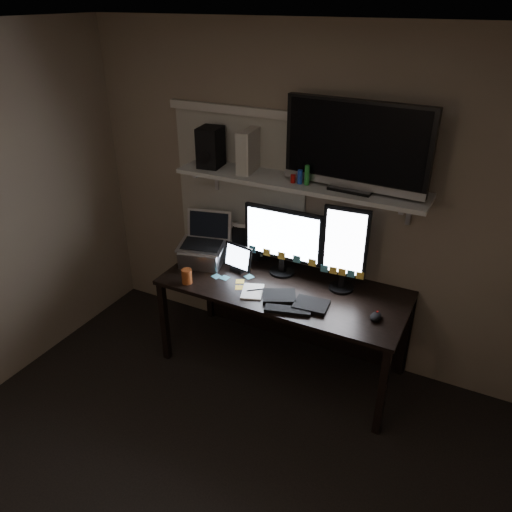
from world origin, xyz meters
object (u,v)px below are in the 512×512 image
Objects in this scene: speaker at (211,147)px; cup at (187,276)px; monitor_landscape at (283,241)px; laptop at (201,241)px; tv at (356,147)px; monitor_portrait at (345,249)px; mouse at (376,316)px; keyboard at (295,301)px; desk at (289,299)px; game_console at (249,151)px; tablet at (239,258)px.

cup is at bearing -92.18° from speaker.
monitor_landscape reaches higher than cup.
laptop is 0.42× the size of tv.
tv is at bearing 79.67° from monitor_portrait.
keyboard is at bearing -169.44° from mouse.
tv is 3.29× the size of speaker.
monitor_landscape reaches higher than desk.
game_console is (-0.30, 0.05, 0.63)m from monitor_landscape.
speaker reaches higher than cup.
desk is at bearing 19.22° from tablet.
keyboard is 1.91× the size of tablet.
monitor_landscape is 0.48m from monitor_portrait.
monitor_portrait is at bearing -2.98° from monitor_landscape.
tv reaches higher than desk.
cup is 1.02m from game_console.
cup is (-0.25, -0.34, -0.05)m from tablet.
keyboard reaches higher than desk.
tablet is 0.26× the size of tv.
game_console is at bearing 18.38° from laptop.
monitor_portrait is at bearing 17.47° from tablet.
game_console is (-0.78, 0.03, -0.14)m from tv.
cup is (-0.56, -0.46, -0.21)m from monitor_landscape.
laptop is 0.72m from speaker.
mouse is at bearing -19.82° from speaker.
game_console is at bearing 171.07° from monitor_portrait.
laptop is (-0.71, -0.10, 0.38)m from desk.
monitor_portrait is at bearing -9.83° from speaker.
desk is 0.38m from keyboard.
tv reaches higher than monitor_portrait.
laptop is at bearing -100.85° from speaker.
keyboard is 0.55m from mouse.
tv reaches higher than mouse.
game_console is at bearing 165.38° from desk.
tv is (0.23, 0.35, 1.02)m from keyboard.
monitor_portrait is 1.11m from laptop.
monitor_landscape is at bearing -15.27° from game_console.
monitor_landscape is 0.76m from cup.
tv reaches higher than game_console.
tv reaches higher than cup.
tv is at bearing 0.76° from monitor_landscape.
desk is 5.96× the size of game_console.
monitor_portrait is 0.50m from keyboard.
monitor_landscape is at bearing 31.45° from tablet.
desk is 2.80× the size of monitor_portrait.
mouse is at bearing -9.34° from keyboard.
mouse is (0.80, -0.28, -0.25)m from monitor_landscape.
speaker is at bearing 173.74° from monitor_portrait.
desk is 0.80m from cup.
tv is at bearing -9.20° from game_console.
game_console is at bearing 129.61° from keyboard.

